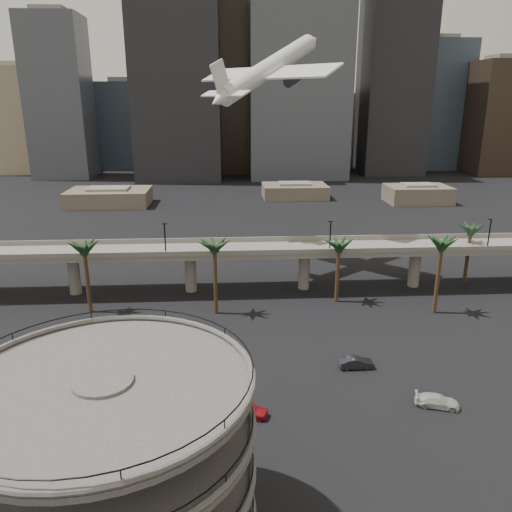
{
  "coord_description": "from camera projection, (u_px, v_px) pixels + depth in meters",
  "views": [
    {
      "loc": [
        -3.87,
        -36.14,
        35.49
      ],
      "look_at": [
        -0.01,
        28.0,
        15.33
      ],
      "focal_mm": 35.0,
      "sensor_mm": 36.0,
      "label": 1
    }
  ],
  "objects": [
    {
      "name": "ground",
      "position": [
        275.0,
        509.0,
        45.26
      ],
      "size": [
        700.0,
        700.0,
        0.0
      ],
      "primitive_type": "plane",
      "color": "black",
      "rests_on": "ground"
    },
    {
      "name": "parking_ramp",
      "position": [
        110.0,
        454.0,
        37.76
      ],
      "size": [
        22.2,
        22.2,
        17.35
      ],
      "color": "#4E4C49",
      "rests_on": "ground"
    },
    {
      "name": "overpass",
      "position": [
        248.0,
        254.0,
        95.44
      ],
      "size": [
        130.0,
        9.3,
        14.7
      ],
      "color": "slate",
      "rests_on": "ground"
    },
    {
      "name": "palm_trees",
      "position": [
        315.0,
        244.0,
        87.48
      ],
      "size": [
        76.4,
        18.4,
        14.0
      ],
      "color": "#48301F",
      "rests_on": "ground"
    },
    {
      "name": "low_buildings",
      "position": [
        256.0,
        194.0,
        180.33
      ],
      "size": [
        135.0,
        27.5,
        6.8
      ],
      "color": "brown",
      "rests_on": "ground"
    },
    {
      "name": "skyline",
      "position": [
        264.0,
        87.0,
        240.51
      ],
      "size": [
        269.0,
        86.0,
        113.18
      ],
      "color": "gray",
      "rests_on": "ground"
    },
    {
      "name": "airborne_jet",
      "position": [
        269.0,
        69.0,
        101.98
      ],
      "size": [
        27.93,
        28.54,
        17.45
      ],
      "rotation": [
        0.0,
        -0.39,
        0.81
      ],
      "color": "silver",
      "rests_on": "ground"
    },
    {
      "name": "car_a",
      "position": [
        248.0,
        409.0,
        58.41
      ],
      "size": [
        5.18,
        3.37,
        1.64
      ],
      "primitive_type": "imported",
      "rotation": [
        0.0,
        0.0,
        1.25
      ],
      "color": "#AB1820",
      "rests_on": "ground"
    },
    {
      "name": "car_b",
      "position": [
        356.0,
        363.0,
        68.85
      ],
      "size": [
        4.86,
        1.75,
        1.59
      ],
      "primitive_type": "imported",
      "rotation": [
        0.0,
        0.0,
        1.58
      ],
      "color": "black",
      "rests_on": "ground"
    },
    {
      "name": "car_c",
      "position": [
        437.0,
        401.0,
        60.2
      ],
      "size": [
        5.59,
        3.51,
        1.51
      ],
      "primitive_type": "imported",
      "rotation": [
        0.0,
        0.0,
        1.28
      ],
      "color": "silver",
      "rests_on": "ground"
    }
  ]
}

